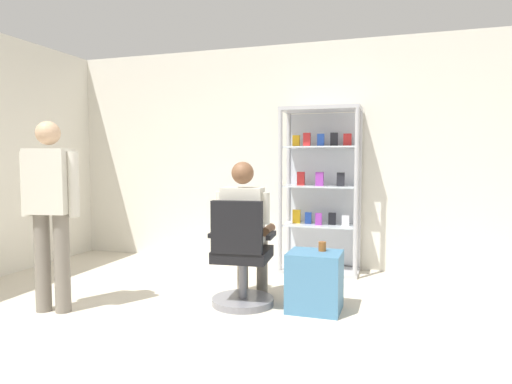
# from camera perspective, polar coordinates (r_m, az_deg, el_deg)

# --- Properties ---
(ground_plane) EXTENTS (7.20, 7.20, 0.00)m
(ground_plane) POSITION_cam_1_polar(r_m,az_deg,el_deg) (3.05, -9.48, -21.37)
(ground_plane) COLOR beige
(back_wall) EXTENTS (6.00, 0.10, 2.70)m
(back_wall) POSITION_cam_1_polar(r_m,az_deg,el_deg) (5.58, 4.64, 4.56)
(back_wall) COLOR silver
(back_wall) RESTS_ON ground
(display_cabinet_main) EXTENTS (0.90, 0.45, 1.90)m
(display_cabinet_main) POSITION_cam_1_polar(r_m,az_deg,el_deg) (5.28, 8.24, 0.37)
(display_cabinet_main) COLOR #B7B7BC
(display_cabinet_main) RESTS_ON ground
(office_chair) EXTENTS (0.59, 0.56, 0.96)m
(office_chair) POSITION_cam_1_polar(r_m,az_deg,el_deg) (4.03, -1.88, -8.96)
(office_chair) COLOR slate
(office_chair) RESTS_ON ground
(seated_shopkeeper) EXTENTS (0.52, 0.59, 1.29)m
(seated_shopkeeper) POSITION_cam_1_polar(r_m,az_deg,el_deg) (4.13, -1.34, -4.15)
(seated_shopkeeper) COLOR slate
(seated_shopkeeper) RESTS_ON ground
(storage_crate) EXTENTS (0.45, 0.39, 0.51)m
(storage_crate) POSITION_cam_1_polar(r_m,az_deg,el_deg) (4.00, 7.45, -11.15)
(storage_crate) COLOR teal
(storage_crate) RESTS_ON ground
(tea_glass) EXTENTS (0.07, 0.07, 0.08)m
(tea_glass) POSITION_cam_1_polar(r_m,az_deg,el_deg) (3.98, 8.40, -6.83)
(tea_glass) COLOR brown
(tea_glass) RESTS_ON storage_crate
(standing_customer) EXTENTS (0.52, 0.28, 1.63)m
(standing_customer) POSITION_cam_1_polar(r_m,az_deg,el_deg) (4.20, -24.62, -1.36)
(standing_customer) COLOR slate
(standing_customer) RESTS_ON ground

